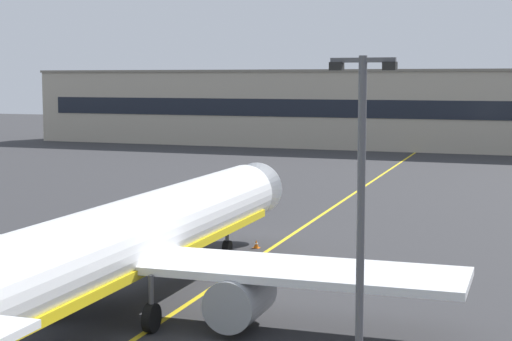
# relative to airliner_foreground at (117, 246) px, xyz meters

# --- Properties ---
(taxiway_centreline) EXTENTS (10.99, 179.70, 0.01)m
(taxiway_centreline) POSITION_rel_airliner_foreground_xyz_m (1.38, 15.64, -3.37)
(taxiway_centreline) COLOR yellow
(taxiway_centreline) RESTS_ON ground
(airliner_foreground) EXTENTS (32.19, 41.51, 11.65)m
(airliner_foreground) POSITION_rel_airliner_foreground_xyz_m (0.00, 0.00, 0.00)
(airliner_foreground) COLOR white
(airliner_foreground) RESTS_ON ground
(apron_lamp_post) EXTENTS (2.24, 0.90, 11.89)m
(apron_lamp_post) POSITION_rel_airliner_foreground_xyz_m (13.19, -6.29, 2.88)
(apron_lamp_post) COLOR #515156
(apron_lamp_post) RESTS_ON ground
(safety_cone_by_nose_gear) EXTENTS (0.44, 0.44, 0.55)m
(safety_cone_by_nose_gear) POSITION_rel_airliner_foreground_xyz_m (0.30, 17.17, -3.11)
(safety_cone_by_nose_gear) COLOR orange
(safety_cone_by_nose_gear) RESTS_ON ground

